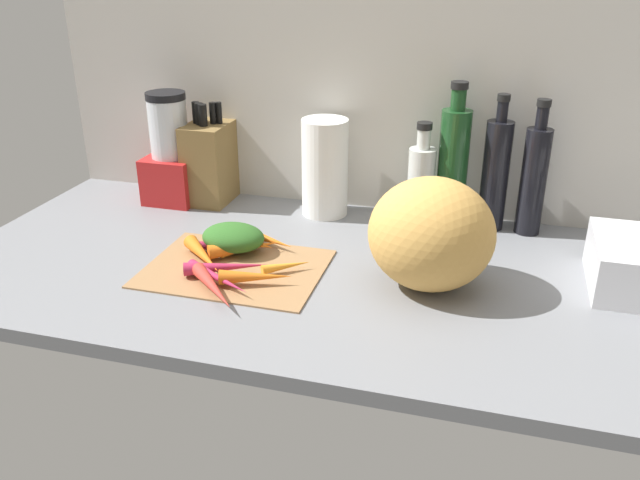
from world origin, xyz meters
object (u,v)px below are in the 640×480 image
paper_towel_roll (325,168)px  carrot_0 (218,278)px  bottle_0 (421,183)px  bottle_3 (534,178)px  cutting_board (235,268)px  carrot_7 (244,247)px  winter_squash (431,234)px  carrot_1 (256,277)px  carrot_4 (270,240)px  knife_block (210,162)px  carrot_3 (250,243)px  carrot_5 (227,267)px  carrot_8 (223,245)px  carrot_10 (204,256)px  bottle_1 (453,165)px  blender_appliance (171,156)px  carrot_6 (286,266)px  carrot_2 (243,248)px  carrot_9 (213,287)px

paper_towel_roll → carrot_0: bearing=-102.8°
bottle_0 → bottle_3: bottle_3 is taller
cutting_board → carrot_7: carrot_7 is taller
carrot_0 → winter_squash: bearing=16.7°
winter_squash → carrot_1: bearing=-163.1°
carrot_4 → knife_block: bearing=135.8°
paper_towel_roll → bottle_3: bearing=1.8°
paper_towel_roll → bottle_3: bottle_3 is taller
carrot_3 → paper_towel_roll: bearing=70.8°
bottle_3 → carrot_5: bearing=-145.6°
carrot_8 → winter_squash: 47.20cm
carrot_0 → carrot_10: bearing=130.6°
carrot_3 → paper_towel_roll: (9.69, 27.84, 9.73)cm
paper_towel_roll → bottle_1: 31.47cm
bottle_0 → bottle_1: bottle_1 is taller
carrot_10 → blender_appliance: (-24.46, 34.40, 10.12)cm
carrot_6 → blender_appliance: size_ratio=0.36×
cutting_board → bottle_1: (41.21, 37.84, 14.76)cm
carrot_6 → blender_appliance: (-42.76, 33.18, 10.67)cm
carrot_1 → paper_towel_roll: 43.59cm
carrot_4 → bottle_0: bearing=37.4°
carrot_0 → bottle_1: 63.35cm
carrot_0 → bottle_0: bottle_0 is taller
bottle_1 → carrot_8: bearing=-146.5°
carrot_8 → bottle_0: size_ratio=0.53×
carrot_2 → carrot_3: carrot_3 is taller
blender_appliance → cutting_board: bearing=-47.3°
carrot_6 → bottle_3: (48.68, 36.67, 11.72)cm
carrot_1 → bottle_3: bearing=39.8°
carrot_5 → carrot_7: carrot_7 is taller
bottle_3 → blender_appliance: bearing=-177.8°
carrot_3 → carrot_9: size_ratio=0.63×
carrot_7 → carrot_8: 5.62cm
carrot_5 → carrot_6: 12.26cm
bottle_1 → carrot_10: bearing=-141.7°
winter_squash → paper_towel_roll: paper_towel_roll is taller
knife_block → carrot_7: bearing=-54.9°
carrot_3 → carrot_4: carrot_3 is taller
carrot_9 → knife_block: (-22.58, 49.37, 8.64)cm
carrot_6 → bottle_1: size_ratio=0.31×
carrot_3 → carrot_4: size_ratio=0.87×
winter_squash → bottle_1: size_ratio=0.72×
carrot_6 → carrot_9: size_ratio=0.59×
cutting_board → carrot_4: carrot_4 is taller
carrot_2 → paper_towel_roll: paper_towel_roll is taller
winter_squash → bottle_0: (-6.29, 31.66, -0.78)cm
carrot_2 → bottle_0: bottle_0 is taller
carrot_0 → carrot_2: bearing=92.6°
carrot_5 → bottle_1: (41.37, 41.35, 12.93)cm
carrot_9 → bottle_0: 59.12cm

